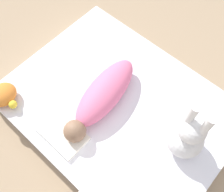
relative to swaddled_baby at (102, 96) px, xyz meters
The scene contains 6 objects.
ground_plane 0.21m from the swaddled_baby, 32.29° to the left, with size 12.00×12.00×0.00m, color #9E8466.
bed_mattress 0.15m from the swaddled_baby, 32.29° to the left, with size 1.10×0.84×0.14m.
burp_cloth 0.26m from the swaddled_baby, 96.49° to the right, with size 0.24×0.14×0.02m.
swaddled_baby is the anchor object (origin of this frame).
bunny_plush 0.43m from the swaddled_baby, 10.24° to the left, with size 0.16×0.16×0.36m.
turtle_plush 0.49m from the swaddled_baby, 139.76° to the right, with size 0.16×0.14×0.08m.
Camera 1 is at (0.36, -0.45, 1.31)m, focal length 42.00 mm.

